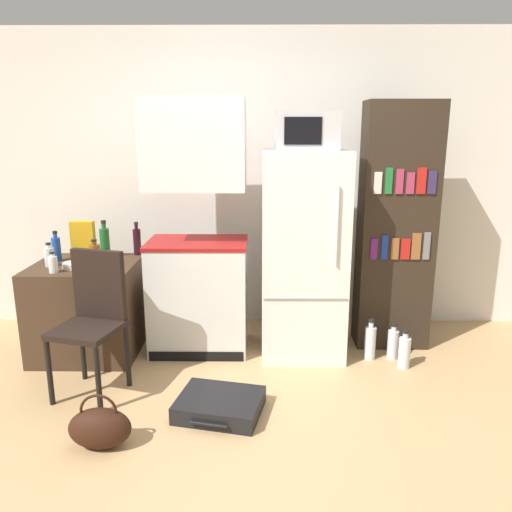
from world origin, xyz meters
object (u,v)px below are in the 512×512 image
(bottle_amber_beer, at_px, (95,254))
(water_bottle_middle, at_px, (404,352))
(side_table, at_px, (88,309))
(microwave, at_px, (306,131))
(kitchen_hutch, at_px, (197,239))
(water_bottle_front, at_px, (370,342))
(bottle_green_tall, at_px, (105,242))
(cereal_box, at_px, (83,239))
(bottle_milk_white, at_px, (53,264))
(bottle_wine_dark, at_px, (137,241))
(refrigerator, at_px, (303,255))
(bowl, at_px, (73,265))
(water_bottle_back, at_px, (393,343))
(suitcase_large_flat, at_px, (220,405))
(chair, at_px, (94,311))
(bottle_clear_short, at_px, (49,256))
(bookshelf, at_px, (396,228))
(handbag, at_px, (100,428))
(bottle_blue_soda, at_px, (56,248))

(bottle_amber_beer, xyz_separation_m, water_bottle_middle, (2.40, -0.27, -0.70))
(side_table, distance_m, microwave, 2.22)
(kitchen_hutch, bearing_deg, water_bottle_front, -8.50)
(bottle_green_tall, distance_m, bottle_amber_beer, 0.21)
(bottle_amber_beer, distance_m, water_bottle_front, 2.28)
(bottle_green_tall, height_order, cereal_box, bottle_green_tall)
(kitchen_hutch, relative_size, bottle_milk_white, 12.86)
(bottle_wine_dark, relative_size, water_bottle_middle, 0.91)
(side_table, height_order, water_bottle_front, side_table)
(refrigerator, bearing_deg, bottle_milk_white, -171.14)
(bowl, bearing_deg, cereal_box, 95.72)
(water_bottle_back, bearing_deg, bowl, -179.51)
(bottle_milk_white, bearing_deg, bottle_amber_beer, 48.16)
(cereal_box, distance_m, suitcase_large_flat, 1.87)
(bowl, height_order, chair, chair)
(refrigerator, height_order, bottle_clear_short, refrigerator)
(bookshelf, distance_m, water_bottle_middle, 0.99)
(handbag, relative_size, water_bottle_middle, 1.17)
(side_table, bearing_deg, water_bottle_back, -2.36)
(kitchen_hutch, relative_size, water_bottle_front, 5.95)
(side_table, relative_size, bottle_clear_short, 4.28)
(bookshelf, bearing_deg, cereal_box, 179.39)
(bottle_wine_dark, height_order, bowl, bottle_wine_dark)
(refrigerator, height_order, bowl, refrigerator)
(bottle_amber_beer, relative_size, bowl, 1.25)
(bowl, relative_size, handbag, 0.44)
(kitchen_hutch, height_order, bottle_amber_beer, kitchen_hutch)
(microwave, bearing_deg, bottle_green_tall, 174.23)
(kitchen_hutch, distance_m, bottle_blue_soda, 1.14)
(chair, bearing_deg, water_bottle_back, 28.05)
(suitcase_large_flat, bearing_deg, kitchen_hutch, 115.90)
(kitchen_hutch, height_order, cereal_box, kitchen_hutch)
(bookshelf, bearing_deg, chair, -160.15)
(bottle_green_tall, xyz_separation_m, bottle_blue_soda, (-0.36, -0.12, -0.03))
(kitchen_hutch, distance_m, refrigerator, 0.85)
(bottle_amber_beer, height_order, handbag, bottle_amber_beer)
(chair, relative_size, suitcase_large_flat, 1.64)
(microwave, distance_m, water_bottle_middle, 1.83)
(side_table, relative_size, bottle_milk_white, 5.11)
(kitchen_hutch, height_order, handbag, kitchen_hutch)
(bottle_amber_beer, height_order, water_bottle_middle, bottle_amber_beer)
(kitchen_hutch, relative_size, bottle_wine_dark, 7.18)
(bowl, distance_m, suitcase_large_flat, 1.58)
(bottle_blue_soda, bearing_deg, suitcase_large_flat, -36.13)
(side_table, bearing_deg, bottle_clear_short, -163.65)
(handbag, height_order, water_bottle_front, water_bottle_front)
(side_table, height_order, water_bottle_middle, side_table)
(bowl, distance_m, cereal_box, 0.38)
(refrigerator, bearing_deg, bottle_amber_beer, -178.73)
(water_bottle_front, bearing_deg, bottle_green_tall, 171.49)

